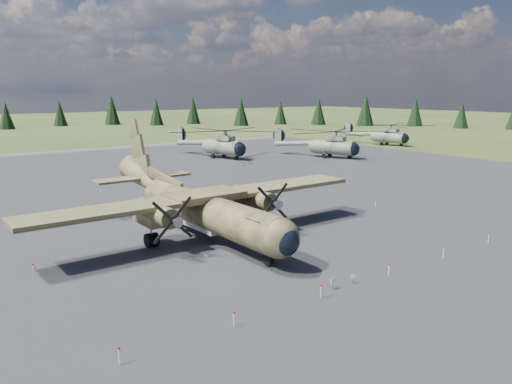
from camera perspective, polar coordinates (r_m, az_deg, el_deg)
ground at (r=41.86m, az=-1.41°, el=-4.79°), size 500.00×500.00×0.00m
apron at (r=50.12m, az=-7.96°, el=-2.15°), size 120.00×120.00×0.04m
transport_plane at (r=41.00m, az=-6.64°, el=-1.25°), size 28.85×26.27×9.54m
helicopter_near at (r=88.26m, az=-3.80°, el=6.15°), size 23.58×24.91×5.00m
helicopter_mid at (r=89.63m, az=8.82°, el=6.04°), size 24.86×24.86×4.82m
helicopter_far at (r=113.21m, az=14.99°, el=6.80°), size 21.12×22.52×4.54m
info_placard_left at (r=30.77m, az=8.75°, el=-10.17°), size 0.46×0.30×0.67m
info_placard_right at (r=31.87m, az=11.05°, el=-9.55°), size 0.40×0.20×0.61m
barrier_fence at (r=41.40m, az=-1.88°, el=-4.24°), size 33.12×29.62×0.85m
treeline at (r=37.46m, az=0.21°, el=0.86°), size 298.06×292.93×10.99m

